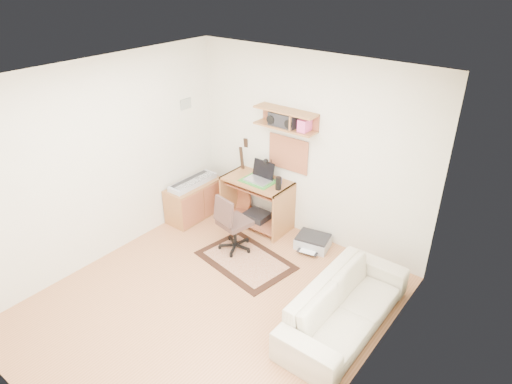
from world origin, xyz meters
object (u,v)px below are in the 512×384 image
Objects in this scene: cabinet at (194,200)px; sofa at (346,299)px; desk at (257,203)px; printer at (313,242)px; task_chair at (235,223)px.

cabinet is 3.04m from sofa.
desk is at bearing 23.05° from cabinet.
sofa reaches higher than printer.
sofa is (1.88, -0.37, -0.07)m from task_chair.
sofa is (2.03, -1.06, -0.02)m from desk.
desk reaches higher than sofa.
sofa is at bearing -57.11° from printer.
desk is 1.01m from cabinet.
cabinet is at bearing -156.95° from desk.
desk is 2.30m from sofa.
sofa is at bearing -0.10° from task_chair.
task_chair is 1.90× the size of printer.
task_chair reaches higher than sofa.
printer is 0.25× the size of sofa.
task_chair reaches higher than cabinet.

